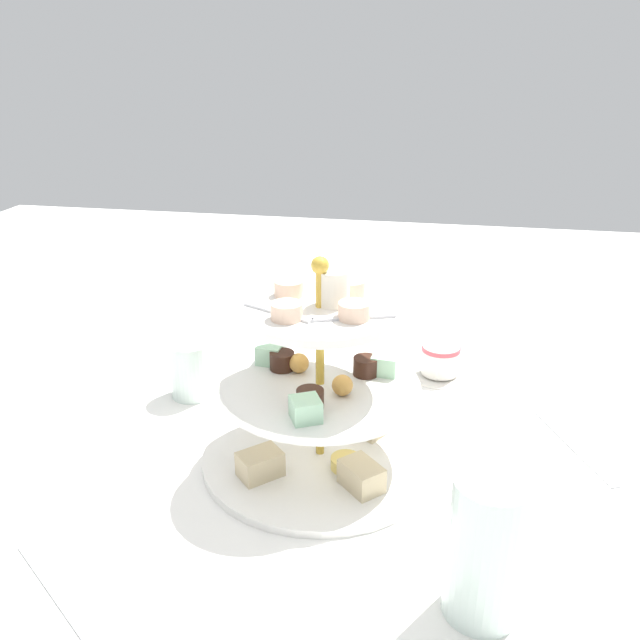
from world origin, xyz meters
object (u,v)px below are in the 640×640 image
object	(u,v)px
teacup_with_saucer	(440,362)
water_glass_mid_back	(191,369)
butter_knife_right	(575,446)
tiered_serving_stand	(320,401)
water_glass_short_left	(346,339)
butter_knife_left	(58,591)
water_glass_tall_right	(486,548)

from	to	relation	value
teacup_with_saucer	water_glass_mid_back	distance (m)	0.37
butter_knife_right	water_glass_mid_back	world-z (taller)	water_glass_mid_back
butter_knife_right	water_glass_mid_back	bearing A→B (deg)	62.48
tiered_serving_stand	water_glass_short_left	size ratio (longest dim) A/B	3.62
water_glass_short_left	water_glass_mid_back	size ratio (longest dim) A/B	0.96
water_glass_short_left	butter_knife_right	bearing A→B (deg)	-30.42
teacup_with_saucer	butter_knife_right	size ratio (longest dim) A/B	0.53
tiered_serving_stand	butter_knife_right	distance (m)	0.33
tiered_serving_stand	butter_knife_left	xyz separation A→B (m)	(-0.20, -0.25, -0.08)
tiered_serving_stand	water_glass_tall_right	world-z (taller)	tiered_serving_stand
water_glass_mid_back	butter_knife_left	bearing A→B (deg)	-88.22
water_glass_mid_back	tiered_serving_stand	bearing A→B (deg)	-30.66
tiered_serving_stand	butter_knife_right	xyz separation A→B (m)	(0.31, 0.08, -0.08)
water_glass_tall_right	water_glass_short_left	bearing A→B (deg)	112.03
water_glass_short_left	butter_knife_right	xyz separation A→B (m)	(0.32, -0.19, -0.04)
water_glass_tall_right	teacup_with_saucer	world-z (taller)	water_glass_tall_right
water_glass_tall_right	water_glass_short_left	xyz separation A→B (m)	(-0.19, 0.48, -0.03)
water_glass_short_left	butter_knife_left	bearing A→B (deg)	-109.83
water_glass_tall_right	butter_knife_right	distance (m)	0.32
tiered_serving_stand	butter_knife_right	size ratio (longest dim) A/B	1.68
water_glass_short_left	water_glass_mid_back	bearing A→B (deg)	-143.87
water_glass_tall_right	teacup_with_saucer	distance (m)	0.46
butter_knife_left	water_glass_mid_back	world-z (taller)	water_glass_mid_back
teacup_with_saucer	water_glass_mid_back	size ratio (longest dim) A/B	1.09
water_glass_tall_right	water_glass_short_left	size ratio (longest dim) A/B	1.77
butter_knife_left	water_glass_tall_right	bearing A→B (deg)	44.69
tiered_serving_stand	water_glass_mid_back	size ratio (longest dim) A/B	3.46
water_glass_mid_back	teacup_with_saucer	bearing A→B (deg)	19.64
tiered_serving_stand	teacup_with_saucer	world-z (taller)	tiered_serving_stand
tiered_serving_stand	water_glass_short_left	world-z (taller)	tiered_serving_stand
water_glass_short_left	teacup_with_saucer	world-z (taller)	water_glass_short_left
butter_knife_right	butter_knife_left	bearing A→B (deg)	100.49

